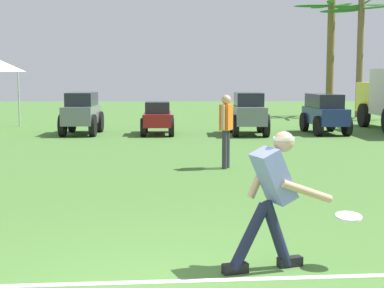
{
  "coord_description": "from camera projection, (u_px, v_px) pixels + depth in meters",
  "views": [
    {
      "loc": [
        0.16,
        -4.88,
        1.97
      ],
      "look_at": [
        0.29,
        4.25,
        0.9
      ],
      "focal_mm": 55.0,
      "sensor_mm": 36.0,
      "label": 1
    }
  ],
  "objects": [
    {
      "name": "frisbee_thrower",
      "position": [
        273.0,
        192.0,
        5.92
      ],
      "size": [
        1.13,
        0.48,
        1.41
      ],
      "color": "#191E38",
      "rests_on": "ground_plane"
    },
    {
      "name": "parked_car_slot_b",
      "position": [
        158.0,
        118.0,
        19.66
      ],
      "size": [
        1.14,
        2.22,
        1.1
      ],
      "color": "maroon",
      "rests_on": "ground_plane"
    },
    {
      "name": "parked_car_slot_a",
      "position": [
        82.0,
        112.0,
        19.7
      ],
      "size": [
        1.18,
        2.36,
        1.4
      ],
      "color": "slate",
      "rests_on": "ground_plane"
    },
    {
      "name": "parked_car_slot_c",
      "position": [
        248.0,
        112.0,
        19.57
      ],
      "size": [
        1.17,
        2.36,
        1.4
      ],
      "color": "slate",
      "rests_on": "ground_plane"
    },
    {
      "name": "field_line_paint",
      "position": [
        167.0,
        281.0,
        5.63
      ],
      "size": [
        21.97,
        1.63,
        0.01
      ],
      "primitive_type": "cube",
      "rotation": [
        0.0,
        0.0,
        0.07
      ],
      "color": "white",
      "rests_on": "ground_plane"
    },
    {
      "name": "parked_car_slot_d",
      "position": [
        325.0,
        112.0,
        19.96
      ],
      "size": [
        1.3,
        2.46,
        1.34
      ],
      "color": "navy",
      "rests_on": "ground_plane"
    },
    {
      "name": "palm_tree_left_of_centre",
      "position": [
        330.0,
        47.0,
        28.55
      ],
      "size": [
        3.34,
        3.07,
        5.66
      ],
      "color": "brown",
      "rests_on": "ground_plane"
    },
    {
      "name": "palm_tree_right_of_centre",
      "position": [
        360.0,
        42.0,
        27.47
      ],
      "size": [
        3.38,
        3.47,
        5.54
      ],
      "color": "brown",
      "rests_on": "ground_plane"
    },
    {
      "name": "frisbee_in_flight",
      "position": [
        349.0,
        216.0,
        6.03
      ],
      "size": [
        0.3,
        0.3,
        0.06
      ],
      "color": "white"
    },
    {
      "name": "teammate_near_sideline",
      "position": [
        226.0,
        124.0,
        12.4
      ],
      "size": [
        0.32,
        0.48,
        1.56
      ],
      "color": "#33333D",
      "rests_on": "ground_plane"
    }
  ]
}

